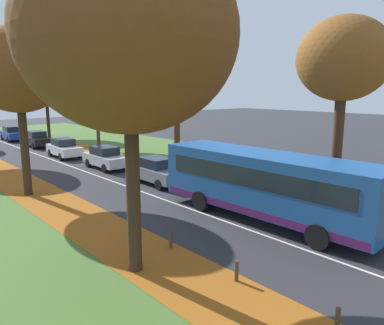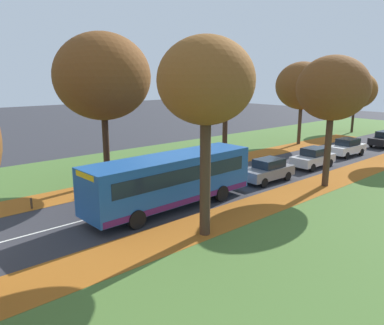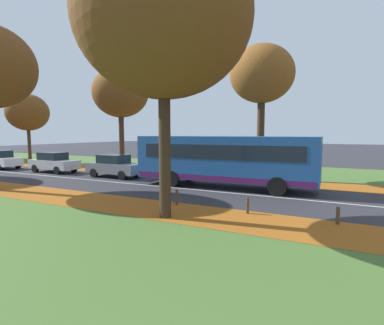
{
  "view_description": "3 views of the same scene",
  "coord_description": "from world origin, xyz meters",
  "px_view_note": "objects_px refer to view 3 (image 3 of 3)",
  "views": [
    {
      "loc": [
        -11.49,
        1.41,
        5.7
      ],
      "look_at": [
        2.19,
        16.86,
        1.68
      ],
      "focal_mm": 35.0,
      "sensor_mm": 36.0,
      "label": 1
    },
    {
      "loc": [
        17.34,
        -1.33,
        7.27
      ],
      "look_at": [
        1.06,
        13.09,
        2.25
      ],
      "focal_mm": 35.0,
      "sensor_mm": 36.0,
      "label": 2
    },
    {
      "loc": [
        -14.91,
        5.15,
        3.18
      ],
      "look_at": [
        0.94,
        13.02,
        1.42
      ],
      "focal_mm": 28.0,
      "sensor_mm": 36.0,
      "label": 3
    }
  ],
  "objects_px": {
    "bollard_fifth": "(177,197)",
    "car_silver_following": "(54,162)",
    "tree_left_near": "(164,18)",
    "bus": "(225,158)",
    "tree_right_far": "(28,113)",
    "car_white_third_in_line": "(0,160)",
    "car_grey_lead": "(115,166)",
    "tree_right_near": "(262,75)",
    "bollard_third": "(338,216)",
    "tree_right_mid": "(121,93)",
    "bollard_fourth": "(248,205)"
  },
  "relations": [
    {
      "from": "car_grey_lead",
      "to": "bollard_fourth",
      "type": "bearing_deg",
      "value": -115.24
    },
    {
      "from": "tree_right_near",
      "to": "car_grey_lead",
      "type": "distance_m",
      "value": 11.98
    },
    {
      "from": "bollard_third",
      "to": "tree_right_near",
      "type": "bearing_deg",
      "value": 28.73
    },
    {
      "from": "tree_right_far",
      "to": "tree_right_near",
      "type": "bearing_deg",
      "value": -90.31
    },
    {
      "from": "bus",
      "to": "car_silver_following",
      "type": "distance_m",
      "value": 14.66
    },
    {
      "from": "bollard_fifth",
      "to": "car_silver_following",
      "type": "bearing_deg",
      "value": 70.04
    },
    {
      "from": "tree_left_near",
      "to": "bus",
      "type": "relative_size",
      "value": 0.97
    },
    {
      "from": "bollard_third",
      "to": "car_silver_following",
      "type": "distance_m",
      "value": 21.32
    },
    {
      "from": "tree_right_near",
      "to": "car_grey_lead",
      "type": "bearing_deg",
      "value": 110.93
    },
    {
      "from": "tree_right_near",
      "to": "bollard_third",
      "type": "relative_size",
      "value": 14.45
    },
    {
      "from": "tree_right_far",
      "to": "car_silver_following",
      "type": "bearing_deg",
      "value": -114.73
    },
    {
      "from": "bollard_fifth",
      "to": "bus",
      "type": "relative_size",
      "value": 0.06
    },
    {
      "from": "tree_right_near",
      "to": "bollard_third",
      "type": "bearing_deg",
      "value": -151.27
    },
    {
      "from": "tree_right_mid",
      "to": "bollard_third",
      "type": "distance_m",
      "value": 19.63
    },
    {
      "from": "tree_left_near",
      "to": "bus",
      "type": "bearing_deg",
      "value": 1.53
    },
    {
      "from": "bollard_fifth",
      "to": "bus",
      "type": "height_order",
      "value": "bus"
    },
    {
      "from": "tree_right_mid",
      "to": "bollard_third",
      "type": "bearing_deg",
      "value": -117.46
    },
    {
      "from": "tree_right_far",
      "to": "car_white_third_in_line",
      "type": "bearing_deg",
      "value": -154.95
    },
    {
      "from": "tree_left_near",
      "to": "car_grey_lead",
      "type": "height_order",
      "value": "tree_left_near"
    },
    {
      "from": "bus",
      "to": "bollard_fifth",
      "type": "bearing_deg",
      "value": 175.65
    },
    {
      "from": "car_white_third_in_line",
      "to": "bollard_fifth",
      "type": "bearing_deg",
      "value": -102.99
    },
    {
      "from": "tree_right_far",
      "to": "tree_left_near",
      "type": "bearing_deg",
      "value": -115.24
    },
    {
      "from": "bus",
      "to": "car_grey_lead",
      "type": "distance_m",
      "value": 8.5
    },
    {
      "from": "tree_right_mid",
      "to": "bollard_fourth",
      "type": "relative_size",
      "value": 13.07
    },
    {
      "from": "tree_right_far",
      "to": "car_white_third_in_line",
      "type": "height_order",
      "value": "tree_right_far"
    },
    {
      "from": "car_grey_lead",
      "to": "car_silver_following",
      "type": "height_order",
      "value": "same"
    },
    {
      "from": "bus",
      "to": "car_silver_following",
      "type": "height_order",
      "value": "bus"
    },
    {
      "from": "bollard_fifth",
      "to": "car_grey_lead",
      "type": "xyz_separation_m",
      "value": [
        5.3,
        8.07,
        0.48
      ]
    },
    {
      "from": "bus",
      "to": "tree_right_mid",
      "type": "bearing_deg",
      "value": 71.3
    },
    {
      "from": "tree_right_near",
      "to": "tree_right_mid",
      "type": "distance_m",
      "value": 11.63
    },
    {
      "from": "tree_left_near",
      "to": "car_grey_lead",
      "type": "distance_m",
      "value": 12.95
    },
    {
      "from": "car_grey_lead",
      "to": "car_silver_following",
      "type": "bearing_deg",
      "value": 91.13
    },
    {
      "from": "tree_right_near",
      "to": "tree_right_far",
      "type": "xyz_separation_m",
      "value": [
        0.13,
        24.25,
        -1.73
      ]
    },
    {
      "from": "tree_right_mid",
      "to": "bollard_fourth",
      "type": "bearing_deg",
      "value": -122.83
    },
    {
      "from": "bollard_third",
      "to": "bollard_fifth",
      "type": "height_order",
      "value": "bollard_fifth"
    },
    {
      "from": "tree_left_near",
      "to": "tree_right_mid",
      "type": "distance_m",
      "value": 14.98
    },
    {
      "from": "tree_left_near",
      "to": "car_grey_lead",
      "type": "relative_size",
      "value": 2.38
    },
    {
      "from": "bollard_third",
      "to": "car_white_third_in_line",
      "type": "relative_size",
      "value": 0.15
    },
    {
      "from": "car_silver_following",
      "to": "car_white_third_in_line",
      "type": "relative_size",
      "value": 0.99
    },
    {
      "from": "bollard_fifth",
      "to": "bus",
      "type": "xyz_separation_m",
      "value": [
        5.03,
        -0.38,
        1.37
      ]
    },
    {
      "from": "tree_right_mid",
      "to": "bollard_third",
      "type": "height_order",
      "value": "tree_right_mid"
    },
    {
      "from": "tree_right_near",
      "to": "car_white_third_in_line",
      "type": "height_order",
      "value": "tree_right_near"
    },
    {
      "from": "tree_right_near",
      "to": "tree_right_far",
      "type": "relative_size",
      "value": 1.25
    },
    {
      "from": "tree_left_near",
      "to": "tree_right_near",
      "type": "distance_m",
      "value": 10.9
    },
    {
      "from": "bollard_fifth",
      "to": "car_white_third_in_line",
      "type": "distance_m",
      "value": 21.29
    },
    {
      "from": "bollard_third",
      "to": "car_grey_lead",
      "type": "xyz_separation_m",
      "value": [
        5.31,
        14.49,
        0.5
      ]
    },
    {
      "from": "bollard_fifth",
      "to": "car_silver_following",
      "type": "height_order",
      "value": "car_silver_following"
    },
    {
      "from": "bollard_fourth",
      "to": "car_grey_lead",
      "type": "bearing_deg",
      "value": 64.76
    },
    {
      "from": "tree_right_far",
      "to": "bus",
      "type": "relative_size",
      "value": 0.69
    },
    {
      "from": "bollard_fourth",
      "to": "car_white_third_in_line",
      "type": "xyz_separation_m",
      "value": [
        4.8,
        23.95,
        0.48
      ]
    }
  ]
}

